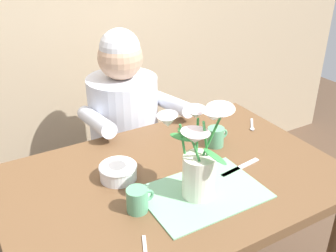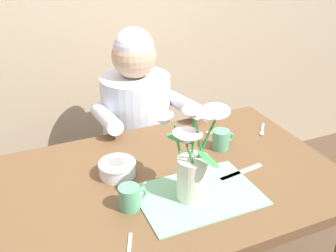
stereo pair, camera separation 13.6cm
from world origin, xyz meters
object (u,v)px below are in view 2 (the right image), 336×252
object	(u,v)px
ceramic_mug	(130,198)
seated_person	(138,138)
ceramic_bowl	(117,168)
flower_vase	(193,156)
coffee_cup	(221,140)
dinner_knife	(241,172)

from	to	relation	value
ceramic_mug	seated_person	bearing A→B (deg)	69.21
seated_person	ceramic_bowl	xyz separation A→B (m)	(-0.26, -0.53, 0.21)
flower_vase	coffee_cup	world-z (taller)	flower_vase
seated_person	ceramic_mug	world-z (taller)	seated_person
coffee_cup	flower_vase	bearing A→B (deg)	-136.41
flower_vase	ceramic_mug	world-z (taller)	flower_vase
flower_vase	ceramic_mug	size ratio (longest dim) A/B	3.49
seated_person	ceramic_mug	distance (m)	0.80
seated_person	ceramic_mug	bearing A→B (deg)	-109.72
seated_person	flower_vase	world-z (taller)	seated_person
seated_person	coffee_cup	distance (m)	0.59
flower_vase	ceramic_bowl	size ratio (longest dim) A/B	2.39
flower_vase	ceramic_mug	bearing A→B (deg)	172.47
ceramic_mug	coffee_cup	bearing A→B (deg)	24.63
flower_vase	coffee_cup	xyz separation A→B (m)	(0.25, 0.24, -0.12)
dinner_knife	ceramic_mug	size ratio (longest dim) A/B	2.04
seated_person	coffee_cup	size ratio (longest dim) A/B	12.20
flower_vase	coffee_cup	size ratio (longest dim) A/B	3.49
seated_person	dinner_knife	world-z (taller)	seated_person
dinner_knife	coffee_cup	xyz separation A→B (m)	(0.02, 0.18, 0.04)
ceramic_mug	ceramic_bowl	bearing A→B (deg)	85.04
flower_vase	dinner_knife	xyz separation A→B (m)	(0.23, 0.05, -0.16)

